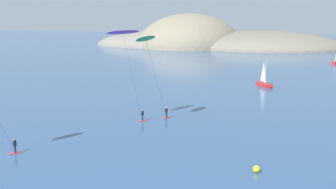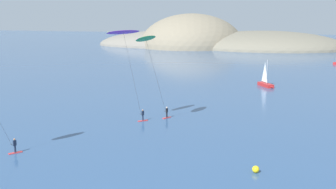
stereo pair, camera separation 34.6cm
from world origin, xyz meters
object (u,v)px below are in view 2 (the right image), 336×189
at_px(sailboat_near, 266,84).
at_px(kitesurfer_purple, 125,40).
at_px(marker_buoy, 256,169).
at_px(kitesurfer_green, 148,46).

distance_m(sailboat_near, kitesurfer_purple, 42.59).
relative_size(sailboat_near, marker_buoy, 8.14).
bearing_deg(kitesurfer_purple, sailboat_near, 66.09).
height_order(kitesurfer_purple, marker_buoy, kitesurfer_purple).
xyz_separation_m(kitesurfer_green, marker_buoy, (15.82, -13.56, -10.71)).
relative_size(kitesurfer_purple, kitesurfer_green, 1.06).
xyz_separation_m(kitesurfer_purple, kitesurfer_green, (3.06, 0.50, -0.81)).
bearing_deg(sailboat_near, kitesurfer_purple, -113.91).
height_order(kitesurfer_green, marker_buoy, kitesurfer_green).
bearing_deg(kitesurfer_purple, kitesurfer_green, 9.19).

